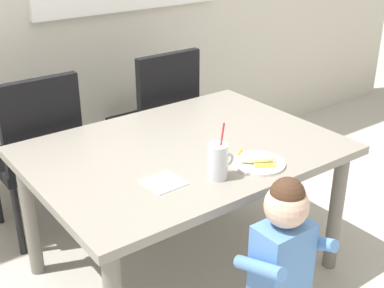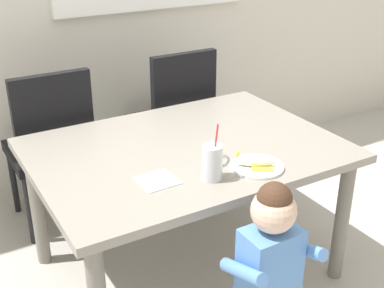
% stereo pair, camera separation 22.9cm
% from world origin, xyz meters
% --- Properties ---
extents(ground_plane, '(24.00, 24.00, 0.00)m').
position_xyz_m(ground_plane, '(0.00, 0.00, 0.00)').
color(ground_plane, '#B7B2A8').
extents(dining_table, '(1.42, 1.03, 0.70)m').
position_xyz_m(dining_table, '(0.00, 0.00, 0.62)').
color(dining_table, gray).
rests_on(dining_table, ground).
extents(dining_chair_left, '(0.44, 0.44, 0.96)m').
position_xyz_m(dining_chair_left, '(-0.44, 0.74, 0.54)').
color(dining_chair_left, black).
rests_on(dining_chair_left, ground).
extents(dining_chair_right, '(0.44, 0.45, 0.96)m').
position_xyz_m(dining_chair_right, '(0.35, 0.75, 0.54)').
color(dining_chair_right, black).
rests_on(dining_chair_right, ground).
extents(toddler_standing, '(0.33, 0.24, 0.84)m').
position_xyz_m(toddler_standing, '(-0.02, -0.68, 0.53)').
color(toddler_standing, '#3F4760').
rests_on(toddler_standing, ground).
extents(milk_cup, '(0.13, 0.08, 0.25)m').
position_xyz_m(milk_cup, '(-0.06, -0.33, 0.77)').
color(milk_cup, silver).
rests_on(milk_cup, dining_table).
extents(snack_plate, '(0.23, 0.23, 0.01)m').
position_xyz_m(snack_plate, '(0.16, -0.34, 0.71)').
color(snack_plate, white).
rests_on(snack_plate, dining_table).
extents(peeled_banana, '(0.17, 0.15, 0.07)m').
position_xyz_m(peeled_banana, '(0.15, -0.34, 0.73)').
color(peeled_banana, '#F4EAC6').
rests_on(peeled_banana, snack_plate).
extents(paper_napkin, '(0.15, 0.15, 0.00)m').
position_xyz_m(paper_napkin, '(-0.27, -0.23, 0.71)').
color(paper_napkin, silver).
rests_on(paper_napkin, dining_table).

